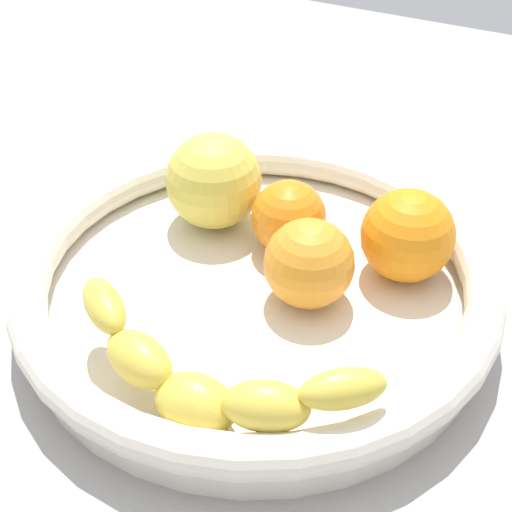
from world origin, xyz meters
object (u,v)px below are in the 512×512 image
object	(u,v)px
banana_draped_left	(203,379)
apple_yellow	(214,181)
orange_front	(408,235)
orange_mid_right	(309,263)
orange_mid_left	(291,218)
fruit_bowl	(256,285)

from	to	relation	value
banana_draped_left	apple_yellow	world-z (taller)	apple_yellow
orange_front	orange_mid_right	world-z (taller)	orange_front
orange_mid_left	orange_mid_right	world-z (taller)	orange_mid_right
orange_mid_right	apple_yellow	size ratio (longest dim) A/B	0.84
orange_front	orange_mid_left	world-z (taller)	orange_front
fruit_bowl	banana_draped_left	size ratio (longest dim) A/B	1.62
banana_draped_left	orange_mid_left	distance (cm)	17.14
orange_front	orange_mid_left	xyz separation A→B (cm)	(0.94, -8.58, -0.55)
banana_draped_left	orange_mid_left	xyz separation A→B (cm)	(-17.02, -2.05, -0.08)
orange_mid_left	apple_yellow	bearing A→B (deg)	-95.28
fruit_bowl	orange_front	size ratio (longest dim) A/B	5.09
banana_draped_left	apple_yellow	xyz separation A→B (cm)	(-17.65, -8.91, 0.85)
banana_draped_left	apple_yellow	bearing A→B (deg)	-153.23
banana_draped_left	orange_mid_left	size ratio (longest dim) A/B	3.77
orange_mid_left	apple_yellow	world-z (taller)	apple_yellow
orange_front	fruit_bowl	bearing A→B (deg)	-53.77
banana_draped_left	apple_yellow	distance (cm)	19.79
fruit_bowl	orange_mid_right	distance (cm)	4.63
fruit_bowl	apple_yellow	xyz separation A→B (cm)	(-6.13, -6.64, 3.34)
fruit_bowl	orange_front	world-z (taller)	orange_front
banana_draped_left	apple_yellow	size ratio (longest dim) A/B	2.83
orange_mid_right	apple_yellow	bearing A→B (deg)	-117.74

